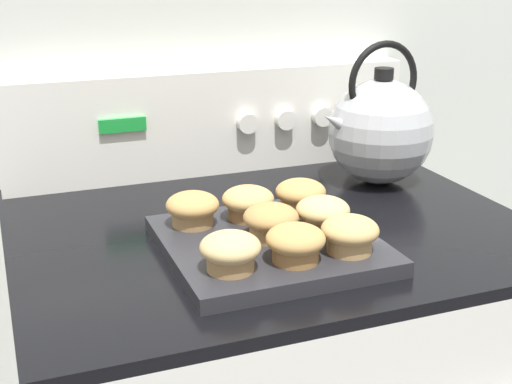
{
  "coord_description": "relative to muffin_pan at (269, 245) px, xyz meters",
  "views": [
    {
      "loc": [
        -0.39,
        -0.63,
        1.29
      ],
      "look_at": [
        -0.05,
        0.25,
        0.97
      ],
      "focal_mm": 50.0,
      "sensor_mm": 36.0,
      "label": 1
    }
  ],
  "objects": [
    {
      "name": "control_panel",
      "position": [
        0.04,
        0.4,
        0.09
      ],
      "size": [
        0.77,
        0.07,
        0.2
      ],
      "color": "white",
      "rests_on": "stove_range"
    },
    {
      "name": "muffin_pan",
      "position": [
        0.0,
        0.0,
        0.0
      ],
      "size": [
        0.29,
        0.29,
        0.02
      ],
      "color": "#28282D",
      "rests_on": "stove_range"
    },
    {
      "name": "muffin_r0_c0",
      "position": [
        -0.09,
        -0.08,
        0.04
      ],
      "size": [
        0.08,
        0.08,
        0.05
      ],
      "color": "#A37A4C",
      "rests_on": "muffin_pan"
    },
    {
      "name": "muffin_r0_c1",
      "position": [
        0.0,
        -0.09,
        0.04
      ],
      "size": [
        0.08,
        0.08,
        0.05
      ],
      "color": "olive",
      "rests_on": "muffin_pan"
    },
    {
      "name": "muffin_r0_c2",
      "position": [
        0.08,
        -0.08,
        0.04
      ],
      "size": [
        0.08,
        0.08,
        0.05
      ],
      "color": "tan",
      "rests_on": "muffin_pan"
    },
    {
      "name": "muffin_r1_c1",
      "position": [
        0.0,
        -0.0,
        0.04
      ],
      "size": [
        0.08,
        0.08,
        0.05
      ],
      "color": "#A37A4C",
      "rests_on": "muffin_pan"
    },
    {
      "name": "muffin_r1_c2",
      "position": [
        0.08,
        -0.0,
        0.04
      ],
      "size": [
        0.08,
        0.08,
        0.05
      ],
      "color": "olive",
      "rests_on": "muffin_pan"
    },
    {
      "name": "muffin_r2_c0",
      "position": [
        -0.09,
        0.08,
        0.04
      ],
      "size": [
        0.08,
        0.08,
        0.05
      ],
      "color": "#A37A4C",
      "rests_on": "muffin_pan"
    },
    {
      "name": "muffin_r2_c1",
      "position": [
        -0.0,
        0.08,
        0.04
      ],
      "size": [
        0.08,
        0.08,
        0.05
      ],
      "color": "olive",
      "rests_on": "muffin_pan"
    },
    {
      "name": "muffin_r2_c2",
      "position": [
        0.09,
        0.08,
        0.04
      ],
      "size": [
        0.08,
        0.08,
        0.05
      ],
      "color": "tan",
      "rests_on": "muffin_pan"
    },
    {
      "name": "tea_kettle",
      "position": [
        0.3,
        0.22,
        0.09
      ],
      "size": [
        0.23,
        0.19,
        0.26
      ],
      "color": "#ADAFB5",
      "rests_on": "stove_range"
    }
  ]
}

